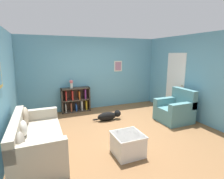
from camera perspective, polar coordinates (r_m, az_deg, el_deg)
name	(u,v)px	position (r m, az deg, el deg)	size (l,w,h in m)	color
ground_plane	(118,131)	(4.79, 1.90, -13.30)	(14.00, 14.00, 0.00)	brown
wall_back	(93,74)	(6.50, -6.31, 5.20)	(5.60, 0.13, 2.60)	#609EB7
wall_left	(1,91)	(4.08, -32.61, -0.36)	(0.13, 5.00, 2.60)	#609EB7
wall_right	(193,78)	(5.94, 24.90, 3.52)	(0.16, 5.00, 2.60)	#609EB7
couch	(36,140)	(3.94, -23.61, -15.01)	(0.90, 1.89, 0.84)	#B7AD99
bookshelf	(76,100)	(6.31, -11.78, -3.38)	(0.99, 0.30, 0.86)	#42382D
recliner_chair	(175,110)	(5.65, 19.99, -6.29)	(0.90, 0.86, 0.98)	slate
coffee_table	(128,143)	(3.71, 5.17, -17.15)	(0.59, 0.58, 0.44)	silver
dog	(109,116)	(5.44, -1.01, -8.58)	(0.91, 0.24, 0.28)	black
vase	(71,84)	(6.14, -13.15, 1.92)	(0.12, 0.12, 0.29)	silver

